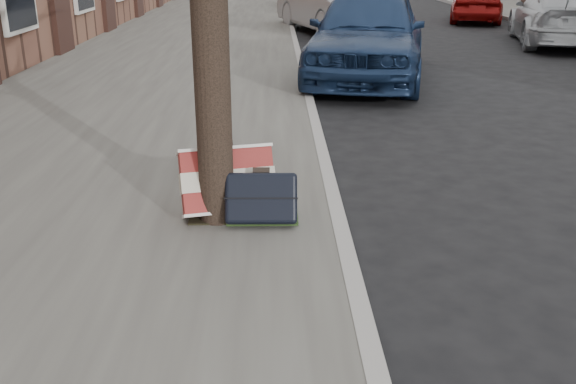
{
  "coord_description": "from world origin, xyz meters",
  "views": [
    {
      "loc": [
        -1.75,
        -3.76,
        2.09
      ],
      "look_at": [
        -1.65,
        0.8,
        0.38
      ],
      "focal_mm": 40.0,
      "sensor_mm": 36.0,
      "label": 1
    }
  ],
  "objects_px": {
    "suitcase_navy": "(261,198)",
    "car_near_front": "(368,34)",
    "car_near_mid": "(332,3)",
    "suitcase_red": "(227,181)"
  },
  "relations": [
    {
      "from": "suitcase_navy",
      "to": "car_near_front",
      "type": "bearing_deg",
      "value": 76.23
    },
    {
      "from": "suitcase_navy",
      "to": "car_near_mid",
      "type": "xyz_separation_m",
      "value": [
        1.67,
        13.38,
        0.46
      ]
    },
    {
      "from": "car_near_front",
      "to": "car_near_mid",
      "type": "bearing_deg",
      "value": 102.58
    },
    {
      "from": "suitcase_red",
      "to": "suitcase_navy",
      "type": "relative_size",
      "value": 1.32
    },
    {
      "from": "suitcase_red",
      "to": "car_near_front",
      "type": "xyz_separation_m",
      "value": [
        1.98,
        6.37,
        0.38
      ]
    },
    {
      "from": "suitcase_red",
      "to": "suitcase_navy",
      "type": "distance_m",
      "value": 0.34
    },
    {
      "from": "suitcase_red",
      "to": "car_near_front",
      "type": "distance_m",
      "value": 6.68
    },
    {
      "from": "car_near_front",
      "to": "car_near_mid",
      "type": "relative_size",
      "value": 0.96
    },
    {
      "from": "suitcase_navy",
      "to": "car_near_mid",
      "type": "bearing_deg",
      "value": 83.7
    },
    {
      "from": "suitcase_navy",
      "to": "car_near_mid",
      "type": "height_order",
      "value": "car_near_mid"
    }
  ]
}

